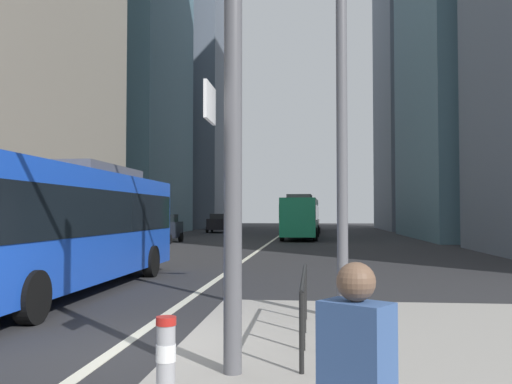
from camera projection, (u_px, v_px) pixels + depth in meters
name	position (u px, v px, depth m)	size (l,w,h in m)	color
ground_plane	(255.00, 253.00, 28.21)	(160.00, 160.00, 0.00)	#28282B
lane_centre_line	(270.00, 243.00, 38.16)	(0.20, 80.00, 0.01)	beige
office_tower_left_mid	(125.00, 29.00, 56.59)	(10.42, 17.32, 41.56)	slate
office_tower_left_far	(178.00, 107.00, 78.87)	(13.88, 18.64, 33.99)	slate
office_tower_right_far	(428.00, 91.00, 67.53)	(11.38, 17.34, 33.63)	slate
city_bus_blue_oncoming	(63.00, 221.00, 14.21)	(2.70, 11.88, 3.40)	blue
city_bus_red_receding	(301.00, 215.00, 43.42)	(2.92, 10.77, 3.40)	#198456
city_bus_red_distant	(307.00, 215.00, 63.50)	(2.72, 11.55, 3.40)	#198456
car_oncoming_mid	(218.00, 223.00, 57.84)	(2.12, 4.56, 1.94)	black
car_receding_near	(304.00, 224.00, 52.36)	(2.14, 4.24, 1.94)	silver
car_receding_far	(309.00, 224.00, 52.80)	(2.19, 4.62, 1.94)	maroon
car_oncoming_far	(163.00, 228.00, 38.05)	(2.17, 4.20, 1.94)	#232838
traffic_signal_gantry	(65.00, 47.00, 6.94)	(6.34, 0.65, 6.00)	#515156
street_lamp_post	(341.00, 37.00, 10.21)	(5.50, 0.32, 8.00)	#56565B
bollard_left	(166.00, 359.00, 5.33)	(0.20, 0.20, 0.91)	#99999E
pedestrian_railing	(304.00, 294.00, 8.28)	(0.06, 3.43, 0.98)	black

